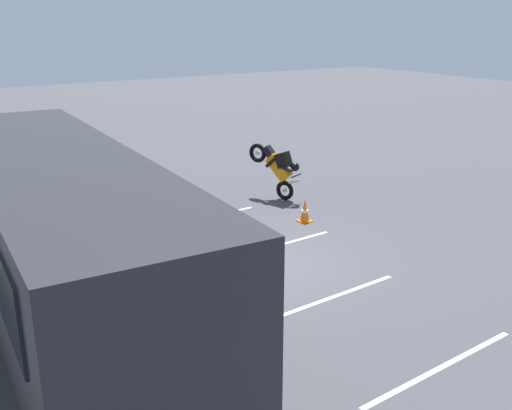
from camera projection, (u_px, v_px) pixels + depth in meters
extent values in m
plane|color=#424247|center=(257.00, 265.00, 13.42)|extent=(80.00, 80.00, 0.00)
cube|color=#26262B|center=(61.00, 235.00, 10.01)|extent=(10.17, 3.03, 2.80)
cube|color=black|center=(10.00, 149.00, 13.94)|extent=(0.17, 2.10, 1.23)
cube|color=black|center=(131.00, 193.00, 10.45)|extent=(8.43, 0.49, 1.01)
cube|color=red|center=(135.00, 252.00, 10.79)|extent=(8.83, 0.50, 0.28)
cube|color=black|center=(70.00, 321.00, 10.51)|extent=(9.36, 2.79, 0.45)
torus|color=black|center=(82.00, 235.00, 13.86)|extent=(1.02, 0.37, 1.00)
torus|color=black|center=(215.00, 392.00, 8.07)|extent=(1.02, 0.37, 1.00)
cylinder|color=#473823|center=(229.00, 285.00, 11.38)|extent=(0.15, 0.15, 0.74)
cube|color=black|center=(230.00, 303.00, 11.53)|extent=(0.17, 0.28, 0.10)
cylinder|color=#473823|center=(235.00, 288.00, 11.28)|extent=(0.15, 0.15, 0.74)
cube|color=black|center=(237.00, 306.00, 11.43)|extent=(0.17, 0.28, 0.10)
cube|color=maroon|center=(231.00, 253.00, 11.12)|extent=(0.44, 0.38, 0.62)
cylinder|color=maroon|center=(222.00, 250.00, 11.26)|extent=(0.11, 0.11, 0.59)
sphere|color=tan|center=(222.00, 264.00, 11.35)|extent=(0.11, 0.11, 0.09)
cylinder|color=maroon|center=(241.00, 256.00, 10.97)|extent=(0.11, 0.11, 0.59)
sphere|color=tan|center=(241.00, 270.00, 11.06)|extent=(0.11, 0.11, 0.09)
sphere|color=tan|center=(231.00, 231.00, 10.99)|extent=(0.28, 0.28, 0.22)
cylinder|color=black|center=(200.00, 269.00, 12.10)|extent=(0.15, 0.15, 0.74)
cube|color=black|center=(203.00, 287.00, 12.24)|extent=(0.17, 0.28, 0.10)
cylinder|color=black|center=(202.00, 272.00, 11.96)|extent=(0.15, 0.15, 0.74)
cube|color=black|center=(204.00, 290.00, 12.09)|extent=(0.17, 0.28, 0.10)
cube|color=navy|center=(200.00, 240.00, 11.82)|extent=(0.44, 0.38, 0.62)
cylinder|color=navy|center=(198.00, 235.00, 12.04)|extent=(0.11, 0.11, 0.59)
sphere|color=tan|center=(198.00, 248.00, 12.13)|extent=(0.11, 0.11, 0.09)
cylinder|color=navy|center=(202.00, 243.00, 11.60)|extent=(0.11, 0.11, 0.59)
sphere|color=tan|center=(203.00, 257.00, 11.69)|extent=(0.11, 0.11, 0.09)
sphere|color=tan|center=(199.00, 219.00, 11.69)|extent=(0.28, 0.28, 0.22)
cylinder|color=black|center=(182.00, 251.00, 13.00)|extent=(0.13, 0.13, 0.78)
cube|color=black|center=(184.00, 268.00, 13.15)|extent=(0.11, 0.27, 0.10)
cylinder|color=black|center=(185.00, 253.00, 12.87)|extent=(0.13, 0.13, 0.78)
cube|color=black|center=(187.00, 271.00, 13.02)|extent=(0.11, 0.27, 0.10)
cube|color=black|center=(182.00, 221.00, 12.72)|extent=(0.39, 0.30, 0.65)
cylinder|color=black|center=(178.00, 217.00, 12.91)|extent=(0.09, 0.09, 0.62)
sphere|color=tan|center=(178.00, 230.00, 13.00)|extent=(0.09, 0.09, 0.09)
cylinder|color=black|center=(186.00, 223.00, 12.51)|extent=(0.09, 0.09, 0.62)
sphere|color=tan|center=(187.00, 237.00, 12.61)|extent=(0.09, 0.09, 0.09)
sphere|color=tan|center=(181.00, 200.00, 12.57)|extent=(0.25, 0.25, 0.23)
torus|color=black|center=(134.00, 253.00, 13.32)|extent=(0.61, 0.27, 0.60)
cylinder|color=silver|center=(134.00, 253.00, 13.32)|extent=(0.14, 0.13, 0.12)
torus|color=black|center=(145.00, 279.00, 12.02)|extent=(0.61, 0.27, 0.60)
cylinder|color=silver|center=(145.00, 279.00, 12.02)|extent=(0.14, 0.14, 0.12)
cylinder|color=silver|center=(133.00, 239.00, 13.16)|extent=(0.32, 0.13, 0.67)
cube|color=#198C33|center=(138.00, 250.00, 12.63)|extent=(0.88, 0.47, 0.36)
cube|color=black|center=(141.00, 256.00, 12.19)|extent=(0.56, 0.34, 0.20)
cylinder|color=silver|center=(134.00, 266.00, 12.32)|extent=(0.46, 0.18, 0.08)
cylinder|color=black|center=(133.00, 228.00, 13.03)|extent=(0.17, 0.57, 0.04)
torus|color=black|center=(285.00, 190.00, 18.11)|extent=(0.60, 0.35, 0.60)
cylinder|color=silver|center=(285.00, 190.00, 18.11)|extent=(0.15, 0.14, 0.12)
torus|color=black|center=(258.00, 153.00, 18.34)|extent=(0.83, 0.44, 0.85)
cylinder|color=silver|center=(258.00, 153.00, 18.34)|extent=(0.16, 0.16, 0.12)
cylinder|color=silver|center=(291.00, 183.00, 17.91)|extent=(0.64, 0.30, 0.32)
cube|color=orange|center=(279.00, 167.00, 18.01)|extent=(0.89, 0.58, 0.85)
cube|color=black|center=(271.00, 154.00, 18.06)|extent=(0.55, 0.40, 0.51)
cylinder|color=silver|center=(271.00, 161.00, 18.31)|extent=(0.37, 0.21, 0.38)
cylinder|color=black|center=(296.00, 176.00, 17.73)|extent=(0.25, 0.55, 0.04)
cube|color=black|center=(284.00, 160.00, 17.85)|extent=(0.58, 0.50, 0.53)
sphere|color=black|center=(295.00, 167.00, 17.68)|extent=(0.34, 0.34, 0.26)
cylinder|color=black|center=(286.00, 169.00, 17.66)|extent=(0.46, 0.26, 0.17)
cylinder|color=black|center=(271.00, 163.00, 17.93)|extent=(0.37, 0.23, 0.35)
cylinder|color=black|center=(292.00, 166.00, 17.95)|extent=(0.46, 0.26, 0.17)
cylinder|color=black|center=(277.00, 160.00, 18.21)|extent=(0.37, 0.23, 0.35)
cube|color=orange|center=(305.00, 221.00, 16.28)|extent=(0.34, 0.34, 0.03)
cone|color=orange|center=(305.00, 210.00, 16.18)|extent=(0.26, 0.26, 0.60)
cylinder|color=white|center=(305.00, 211.00, 16.19)|extent=(0.19, 0.19, 0.07)
cube|color=white|center=(441.00, 367.00, 9.52)|extent=(0.28, 3.65, 0.01)
cube|color=white|center=(327.00, 299.00, 11.81)|extent=(0.28, 3.68, 0.01)
cube|color=white|center=(250.00, 253.00, 14.10)|extent=(0.35, 4.94, 0.01)
cube|color=white|center=(194.00, 220.00, 16.38)|extent=(0.29, 3.90, 0.01)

